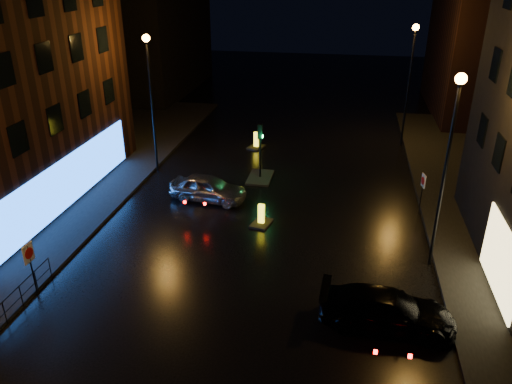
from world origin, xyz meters
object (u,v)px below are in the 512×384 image
(silver_hatchback, at_px, (208,188))
(bollard_near, at_px, (261,220))
(traffic_signal, at_px, (260,171))
(dark_sedan, at_px, (387,310))
(road_sign_right, at_px, (423,184))
(road_sign_left, at_px, (29,258))
(bollard_far, at_px, (256,144))

(silver_hatchback, height_order, bollard_near, silver_hatchback)
(traffic_signal, distance_m, bollard_near, 5.88)
(traffic_signal, distance_m, dark_sedan, 14.33)
(road_sign_right, bearing_deg, bollard_near, 7.97)
(bollard_near, relative_size, road_sign_left, 0.60)
(silver_hatchback, relative_size, road_sign_left, 1.80)
(road_sign_left, xyz_separation_m, road_sign_right, (15.79, 10.32, -0.14))
(traffic_signal, bearing_deg, road_sign_left, -116.87)
(traffic_signal, height_order, bollard_far, traffic_signal)
(silver_hatchback, xyz_separation_m, road_sign_left, (-4.40, -9.72, 1.04))
(bollard_near, distance_m, bollard_far, 11.38)
(bollard_near, xyz_separation_m, road_sign_left, (-7.78, -7.45, 1.52))
(bollard_near, relative_size, road_sign_right, 0.66)
(silver_hatchback, relative_size, bollard_near, 2.97)
(dark_sedan, relative_size, road_sign_left, 2.06)
(road_sign_left, bearing_deg, road_sign_right, 35.88)
(traffic_signal, height_order, road_sign_right, traffic_signal)
(silver_hatchback, xyz_separation_m, bollard_near, (3.38, -2.28, -0.48))
(traffic_signal, height_order, bollard_near, traffic_signal)
(road_sign_right, bearing_deg, road_sign_left, 21.40)
(dark_sedan, bearing_deg, road_sign_left, 95.37)
(silver_hatchback, height_order, dark_sedan, silver_hatchback)
(dark_sedan, distance_m, bollard_near, 8.95)
(bollard_near, bearing_deg, road_sign_left, -123.70)
(dark_sedan, height_order, bollard_far, dark_sedan)
(traffic_signal, relative_size, silver_hatchback, 0.81)
(bollard_far, distance_m, road_sign_right, 13.29)
(silver_hatchback, xyz_separation_m, road_sign_right, (11.39, 0.60, 0.90))
(dark_sedan, bearing_deg, bollard_far, 26.96)
(road_sign_right, bearing_deg, dark_sedan, 65.34)
(traffic_signal, distance_m, bollard_far, 5.51)
(road_sign_left, bearing_deg, bollard_near, 46.46)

